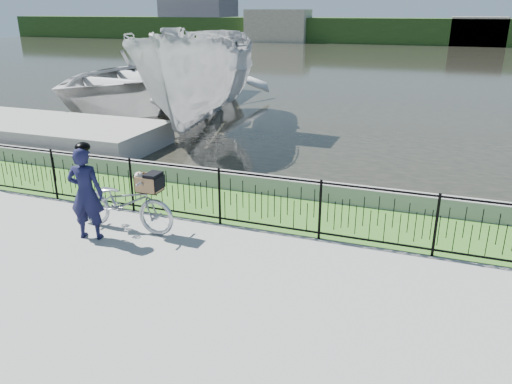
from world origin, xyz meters
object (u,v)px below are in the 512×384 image
at_px(bicycle_rig, 124,202).
at_px(boat_near, 201,73).
at_px(boat_far, 152,78).
at_px(cyclist, 86,192).
at_px(dock, 15,129).

relative_size(bicycle_rig, boat_near, 0.22).
relative_size(boat_near, boat_far, 0.81).
height_order(cyclist, boat_far, boat_far).
bearing_deg(dock, boat_near, 37.32).
relative_size(cyclist, boat_far, 0.15).
bearing_deg(boat_near, dock, -142.68).
bearing_deg(cyclist, boat_far, 116.47).
distance_m(dock, boat_near, 6.36).
bearing_deg(bicycle_rig, boat_near, 106.42).
bearing_deg(boat_near, bicycle_rig, -73.58).
bearing_deg(boat_far, dock, -96.43).
relative_size(bicycle_rig, boat_far, 0.18).
distance_m(cyclist, boat_near, 9.35).
height_order(dock, bicycle_rig, bicycle_rig).
relative_size(dock, cyclist, 5.49).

